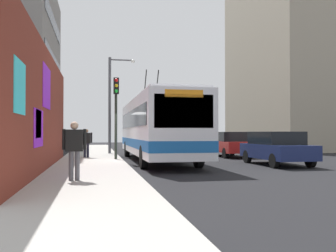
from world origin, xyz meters
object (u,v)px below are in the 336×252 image
object	(u,v)px
parked_car_red	(229,144)
street_lamp	(113,98)
traffic_light	(116,104)
pedestrian_midblock	(86,141)
parked_car_navy	(276,147)
pedestrian_near_wall	(74,146)
city_bus	(156,126)

from	to	relation	value
parked_car_red	street_lamp	xyz separation A→B (m)	(2.55, 7.25, 3.03)
parked_car_red	traffic_light	size ratio (longest dim) A/B	1.10
parked_car_red	pedestrian_midblock	distance (m)	9.01
parked_car_navy	street_lamp	size ratio (longest dim) A/B	0.67
pedestrian_midblock	traffic_light	world-z (taller)	traffic_light
pedestrian_near_wall	traffic_light	size ratio (longest dim) A/B	0.40
parked_car_red	city_bus	bearing A→B (deg)	118.68
city_bus	pedestrian_near_wall	distance (m)	9.38
parked_car_navy	traffic_light	distance (m)	8.29
city_bus	parked_car_navy	world-z (taller)	city_bus
pedestrian_midblock	street_lamp	world-z (taller)	street_lamp
city_bus	parked_car_red	distance (m)	6.02
traffic_light	pedestrian_midblock	bearing A→B (deg)	42.01
traffic_light	street_lamp	world-z (taller)	street_lamp
city_bus	street_lamp	bearing A→B (deg)	20.79
city_bus	parked_car_navy	bearing A→B (deg)	-123.39
parked_car_red	street_lamp	size ratio (longest dim) A/B	0.72
pedestrian_near_wall	pedestrian_midblock	bearing A→B (deg)	-0.70
city_bus	street_lamp	size ratio (longest dim) A/B	1.97
parked_car_red	pedestrian_midblock	size ratio (longest dim) A/B	2.94
city_bus	pedestrian_near_wall	size ratio (longest dim) A/B	7.45
pedestrian_near_wall	street_lamp	size ratio (longest dim) A/B	0.26
parked_car_red	traffic_light	bearing A→B (deg)	112.87
parked_car_red	parked_car_navy	bearing A→B (deg)	-180.00
parked_car_navy	pedestrian_midblock	xyz separation A→B (m)	(4.89, 8.90, 0.23)
pedestrian_midblock	street_lamp	size ratio (longest dim) A/B	0.25
pedestrian_near_wall	street_lamp	world-z (taller)	street_lamp
city_bus	parked_car_red	xyz separation A→B (m)	(2.84, -5.20, -1.03)
parked_car_navy	parked_car_red	world-z (taller)	same
traffic_light	street_lamp	distance (m)	5.71
parked_car_navy	parked_car_red	distance (m)	6.27
city_bus	pedestrian_midblock	xyz separation A→B (m)	(1.46, 3.70, -0.79)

